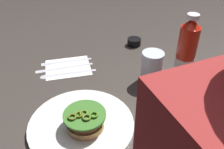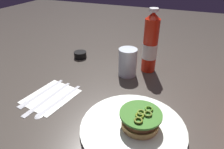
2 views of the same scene
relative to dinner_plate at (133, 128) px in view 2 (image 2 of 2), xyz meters
The scene contains 10 objects.
ground_plane 0.20m from the dinner_plate, 128.29° to the right, with size 3.00×3.00×0.00m, color #3C362F.
dinner_plate is the anchor object (origin of this frame).
burger_sandwich 0.04m from the dinner_plate, 111.56° to the left, with size 0.11×0.11×0.05m.
ketchup_bottle 0.37m from the dinner_plate, behind, with size 0.06×0.06×0.26m.
water_glass 0.31m from the dinner_plate, 158.88° to the right, with size 0.07×0.07×0.11m, color silver.
condiment_cup 0.51m from the dinner_plate, 133.81° to the right, with size 0.06×0.06×0.03m, color black.
napkin 0.31m from the dinner_plate, 97.67° to the right, with size 0.17×0.14×0.00m, color white.
fork_utensil 0.35m from the dinner_plate, 94.79° to the right, with size 0.19×0.05×0.00m.
butter_knife 0.31m from the dinner_plate, 92.71° to the right, with size 0.21×0.04×0.00m.
spoon_utensil 0.27m from the dinner_plate, 90.89° to the right, with size 0.20×0.05×0.00m.
Camera 2 is at (0.51, 0.25, 0.41)m, focal length 31.43 mm.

